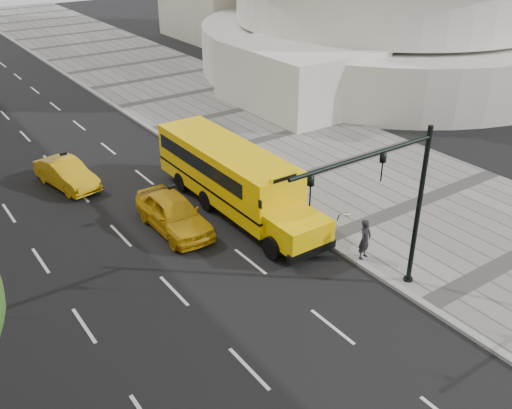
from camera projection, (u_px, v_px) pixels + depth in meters
ground at (141, 229)px, 25.64m from camera, size 140.00×140.00×0.00m
sidewalk_museum at (339, 166)px, 31.73m from camera, size 12.00×140.00×0.15m
curb_museum at (251, 193)px, 28.67m from camera, size 0.30×140.00×0.15m
school_bus at (230, 173)px, 26.81m from camera, size 2.96×11.56×3.19m
taxi_near at (174, 213)px, 25.24m from camera, size 1.97×4.82×1.64m
taxi_far at (67, 174)px, 29.24m from camera, size 2.30×4.49×1.41m
pedestrian at (365, 239)px, 22.89m from camera, size 0.72×0.57×1.73m
traffic_signal at (394, 198)px, 19.33m from camera, size 6.18×0.36×6.40m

